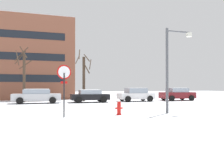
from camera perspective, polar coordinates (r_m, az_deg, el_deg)
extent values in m
plane|color=white|center=(14.73, -7.50, -6.96)|extent=(120.00, 120.00, 0.00)
cube|color=silver|center=(18.11, -9.43, -5.76)|extent=(80.00, 8.90, 0.00)
cylinder|color=black|center=(12.39, -11.75, -2.72)|extent=(0.07, 0.11, 2.34)
cylinder|color=red|center=(12.41, -11.73, 2.92)|extent=(0.75, 0.16, 0.76)
cylinder|color=white|center=(12.39, -11.72, 2.92)|extent=(0.62, 0.14, 0.62)
cube|color=red|center=(12.38, -11.74, 0.38)|extent=(0.36, 0.09, 0.12)
cylinder|color=white|center=(12.42, -11.75, 3.14)|extent=(0.41, 0.10, 0.42)
cylinder|color=red|center=(13.30, 1.73, -7.51)|extent=(0.30, 0.30, 0.06)
cylinder|color=red|center=(13.26, 1.73, -6.11)|extent=(0.22, 0.22, 0.60)
sphere|color=red|center=(13.23, 1.73, -4.63)|extent=(0.21, 0.21, 0.21)
cylinder|color=red|center=(13.21, 1.07, -6.00)|extent=(0.12, 0.09, 0.09)
cylinder|color=red|center=(13.31, 2.38, -5.96)|extent=(0.12, 0.09, 0.09)
sphere|color=white|center=(13.23, 1.73, -4.40)|extent=(0.15, 0.15, 0.15)
cylinder|color=#4C4F54|center=(14.46, 13.43, 3.23)|extent=(0.16, 0.16, 5.19)
cylinder|color=#4C4F54|center=(15.24, 16.00, 12.34)|extent=(1.57, 0.10, 0.10)
cylinder|color=silver|center=(15.65, 18.44, 11.44)|extent=(0.36, 0.36, 0.25)
cube|color=silver|center=(23.59, -18.05, -3.10)|extent=(4.54, 1.84, 0.66)
cube|color=#8C99A8|center=(23.58, -18.05, -1.79)|extent=(2.51, 1.65, 0.42)
cube|color=white|center=(23.57, -18.05, -1.20)|extent=(2.29, 1.52, 0.06)
cylinder|color=black|center=(24.48, -14.56, -3.67)|extent=(0.65, 0.24, 0.64)
cylinder|color=black|center=(22.72, -14.44, -3.91)|extent=(0.65, 0.24, 0.64)
cylinder|color=black|center=(24.58, -21.40, -3.64)|extent=(0.65, 0.24, 0.64)
cylinder|color=black|center=(22.82, -21.81, -3.87)|extent=(0.65, 0.24, 0.64)
cube|color=black|center=(23.89, -5.49, -3.19)|extent=(3.92, 1.84, 0.58)
cube|color=#8C99A8|center=(23.87, -5.49, -2.01)|extent=(2.17, 1.65, 0.41)
cube|color=white|center=(23.87, -5.49, -1.44)|extent=(1.98, 1.53, 0.06)
cylinder|color=black|center=(25.03, -3.03, -3.63)|extent=(0.65, 0.24, 0.64)
cylinder|color=black|center=(23.30, -2.04, -3.85)|extent=(0.65, 0.24, 0.64)
cylinder|color=black|center=(24.58, -8.77, -3.67)|extent=(0.65, 0.24, 0.64)
cylinder|color=black|center=(22.82, -8.20, -3.91)|extent=(0.65, 0.24, 0.64)
cube|color=white|center=(25.60, 5.89, -2.95)|extent=(3.94, 1.97, 0.64)
cube|color=#8C99A8|center=(25.59, 5.89, -1.65)|extent=(2.19, 1.78, 0.52)
cube|color=white|center=(25.58, 5.89, -1.00)|extent=(1.99, 1.64, 0.06)
cylinder|color=black|center=(26.99, 7.63, -3.41)|extent=(0.65, 0.24, 0.64)
cylinder|color=black|center=(25.25, 9.38, -3.59)|extent=(0.65, 0.24, 0.64)
cylinder|color=black|center=(26.07, 2.52, -3.51)|extent=(0.65, 0.24, 0.64)
cylinder|color=black|center=(24.27, 3.96, -3.72)|extent=(0.65, 0.24, 0.64)
cube|color=maroon|center=(27.99, 15.79, -2.68)|extent=(3.94, 1.92, 0.70)
cube|color=#8C99A8|center=(27.97, 15.78, -1.48)|extent=(2.19, 1.73, 0.47)
cube|color=white|center=(27.97, 15.78, -0.93)|extent=(1.99, 1.60, 0.06)
cylinder|color=black|center=(29.46, 16.93, -3.15)|extent=(0.65, 0.24, 0.64)
cylinder|color=black|center=(27.92, 19.01, -3.28)|extent=(0.65, 0.24, 0.64)
cylinder|color=black|center=(28.16, 12.60, -3.28)|extent=(0.65, 0.24, 0.64)
cylinder|color=black|center=(26.55, 14.53, -3.44)|extent=(0.65, 0.24, 0.64)
cylinder|color=#423326|center=(25.76, -20.86, 1.38)|extent=(0.28, 0.28, 5.02)
cylinder|color=#423326|center=(26.48, -20.51, 4.52)|extent=(1.34, 0.35, 1.01)
cylinder|color=#423326|center=(26.63, -21.40, 6.95)|extent=(1.38, 0.71, 1.62)
cylinder|color=#423326|center=(26.45, -21.66, 6.15)|extent=(1.09, 0.91, 1.55)
cylinder|color=#423326|center=(25.65, -21.00, 7.35)|extent=(0.80, 0.23, 1.21)
cylinder|color=#423326|center=(25.76, -22.28, 6.03)|extent=(0.52, 1.37, 1.71)
cylinder|color=#423326|center=(26.11, -6.96, 1.25)|extent=(0.31, 0.31, 4.97)
cylinder|color=#423326|center=(26.44, -8.55, 5.89)|extent=(0.68, 1.46, 1.04)
cylinder|color=#423326|center=(26.38, -8.06, 7.28)|extent=(0.35, 1.08, 1.23)
cylinder|color=#423326|center=(25.99, -6.23, 6.44)|extent=(0.84, 0.65, 0.77)
cylinder|color=#423326|center=(26.29, -5.39, 4.81)|extent=(0.24, 1.49, 1.04)
cylinder|color=#423326|center=(25.92, -6.13, 3.60)|extent=(0.78, 0.79, 0.91)
cube|color=brown|center=(35.50, -20.90, 5.25)|extent=(12.91, 11.56, 10.49)
cube|color=white|center=(36.42, -20.86, 13.56)|extent=(12.65, 11.32, 0.10)
cube|color=black|center=(29.54, -21.57, 1.34)|extent=(10.33, 0.04, 0.90)
cube|color=black|center=(29.75, -21.55, 6.39)|extent=(10.33, 0.04, 0.90)
cube|color=black|center=(30.18, -21.52, 11.33)|extent=(10.33, 0.04, 0.90)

